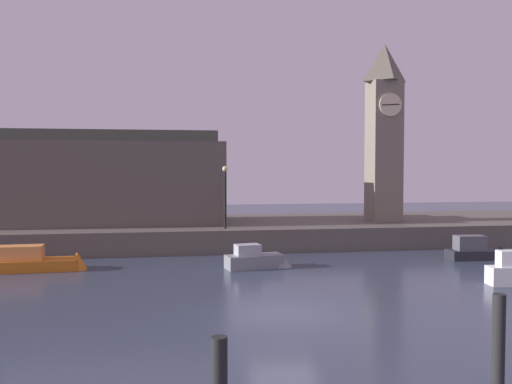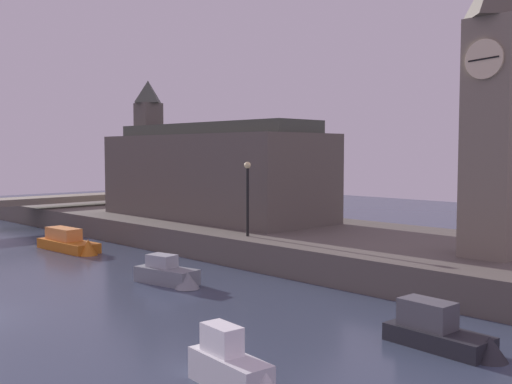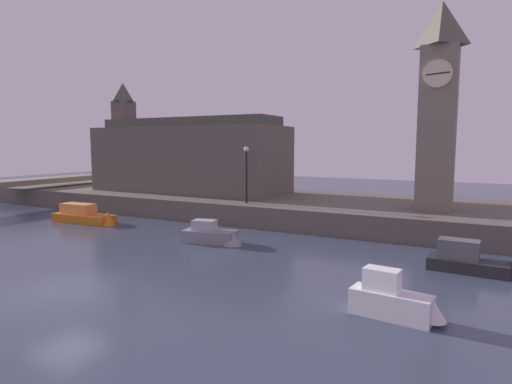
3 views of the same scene
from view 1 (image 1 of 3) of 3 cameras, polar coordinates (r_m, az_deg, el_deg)
The scene contains 10 objects.
ground_plane at distance 20.94m, azimuth 2.84°, elevation -12.45°, with size 120.00×120.00×0.00m, color #384256.
far_embankment at distance 40.27m, azimuth -3.20°, elevation -4.11°, with size 70.00×12.00×1.50m, color #5B544C.
clock_tower at distance 41.49m, azimuth 13.10°, elevation 6.29°, with size 2.37×2.41×12.89m.
parliament_hall at distance 40.06m, azimuth -16.37°, elevation 1.35°, with size 17.28×6.79×10.02m.
streetlamp at distance 35.32m, azimuth -3.22°, elevation 0.24°, with size 0.36×0.36×4.01m.
mooring_post_left at distance 12.99m, azimuth -3.80°, elevation -18.18°, with size 0.37×0.37×1.64m, color black.
mooring_post_right at distance 15.11m, azimuth 23.79°, elevation -13.99°, with size 0.31×0.31×2.34m, color black.
boat_patrol_orange at distance 31.33m, azimuth -21.53°, elevation -6.73°, with size 5.67×1.80×1.62m.
boat_cruiser_grey at distance 29.92m, azimuth 0.36°, elevation -6.98°, with size 3.79×1.76×1.29m.
boat_barge_dark at distance 35.28m, azimuth 22.18°, elevation -5.68°, with size 3.96×1.55×1.52m.
Camera 1 is at (-4.29, -19.77, 5.42)m, focal length 38.67 mm.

